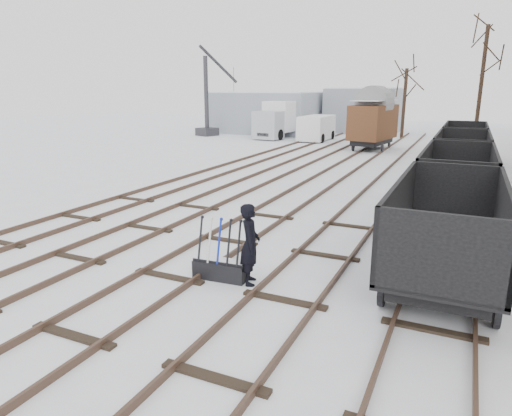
{
  "coord_description": "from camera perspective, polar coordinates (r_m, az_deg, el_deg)",
  "views": [
    {
      "loc": [
        6.22,
        -8.4,
        4.44
      ],
      "look_at": [
        1.03,
        2.78,
        1.2
      ],
      "focal_mm": 32.0,
      "sensor_mm": 36.0,
      "label": 1
    }
  ],
  "objects": [
    {
      "name": "freight_wagon_b",
      "position": [
        17.73,
        23.69,
        2.01
      ],
      "size": [
        2.34,
        5.86,
        2.39
      ],
      "color": "black",
      "rests_on": "ground"
    },
    {
      "name": "shed_left",
      "position": [
        48.44,
        1.54,
        11.91
      ],
      "size": [
        10.0,
        8.0,
        4.1
      ],
      "color": "#98A1AC",
      "rests_on": "ground"
    },
    {
      "name": "tree_far_right",
      "position": [
        40.53,
        26.29,
        13.43
      ],
      "size": [
        0.3,
        0.3,
        9.1
      ],
      "primitive_type": "cylinder",
      "color": "black",
      "rests_on": "ground"
    },
    {
      "name": "tracks",
      "position": [
        23.34,
        9.04,
        3.77
      ],
      "size": [
        13.9,
        52.0,
        0.16
      ],
      "color": "black",
      "rests_on": "ground"
    },
    {
      "name": "freight_wagon_a",
      "position": [
        11.53,
        22.62,
        -4.26
      ],
      "size": [
        2.34,
        5.86,
        2.39
      ],
      "color": "black",
      "rests_on": "ground"
    },
    {
      "name": "freight_wagon_d",
      "position": [
        30.38,
        24.51,
        6.76
      ],
      "size": [
        2.34,
        5.86,
        2.39
      ],
      "color": "black",
      "rests_on": "ground"
    },
    {
      "name": "tree_far_left",
      "position": [
        44.49,
        18.03,
        12.29
      ],
      "size": [
        0.3,
        0.3,
        6.17
      ],
      "primitive_type": "cylinder",
      "color": "black",
      "rests_on": "ground"
    },
    {
      "name": "panel_van",
      "position": [
        40.75,
        7.58,
        9.93
      ],
      "size": [
        2.22,
        4.84,
        2.13
      ],
      "rotation": [
        0.0,
        0.0,
        0.0
      ],
      "color": "white",
      "rests_on": "ground"
    },
    {
      "name": "ground",
      "position": [
        11.36,
        -10.81,
        -8.57
      ],
      "size": [
        120.0,
        120.0,
        0.0
      ],
      "primitive_type": "plane",
      "color": "white",
      "rests_on": "ground"
    },
    {
      "name": "freight_wagon_c",
      "position": [
        24.03,
        24.21,
        5.01
      ],
      "size": [
        2.34,
        5.86,
        2.39
      ],
      "color": "black",
      "rests_on": "ground"
    },
    {
      "name": "box_van_wagon",
      "position": [
        35.29,
        14.44,
        10.48
      ],
      "size": [
        3.18,
        5.04,
        3.6
      ],
      "rotation": [
        0.0,
        0.0,
        -0.15
      ],
      "color": "black",
      "rests_on": "ground"
    },
    {
      "name": "shed_right",
      "position": [
        49.51,
        13.27,
        11.82
      ],
      "size": [
        7.0,
        6.0,
        4.5
      ],
      "color": "#98A1AC",
      "rests_on": "ground"
    },
    {
      "name": "worker",
      "position": [
        10.54,
        -0.75,
        -4.54
      ],
      "size": [
        0.7,
        0.83,
        1.92
      ],
      "primitive_type": "imported",
      "rotation": [
        0.0,
        0.0,
        1.98
      ],
      "color": "black",
      "rests_on": "ground"
    },
    {
      "name": "lorry",
      "position": [
        43.14,
        3.25,
        11.07
      ],
      "size": [
        2.87,
        7.43,
        3.3
      ],
      "rotation": [
        0.0,
        0.0,
        -0.1
      ],
      "color": "black",
      "rests_on": "ground"
    },
    {
      "name": "crane",
      "position": [
        44.99,
        -6.05,
        11.79
      ],
      "size": [
        2.11,
        4.97,
        8.32
      ],
      "rotation": [
        0.0,
        0.0,
        -0.34
      ],
      "color": "#2E2E33",
      "rests_on": "ground"
    },
    {
      "name": "ground_frame",
      "position": [
        11.02,
        -4.51,
        -7.47
      ],
      "size": [
        1.33,
        0.51,
        1.49
      ],
      "rotation": [
        0.0,
        0.0,
        0.07
      ],
      "color": "black",
      "rests_on": "ground"
    }
  ]
}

